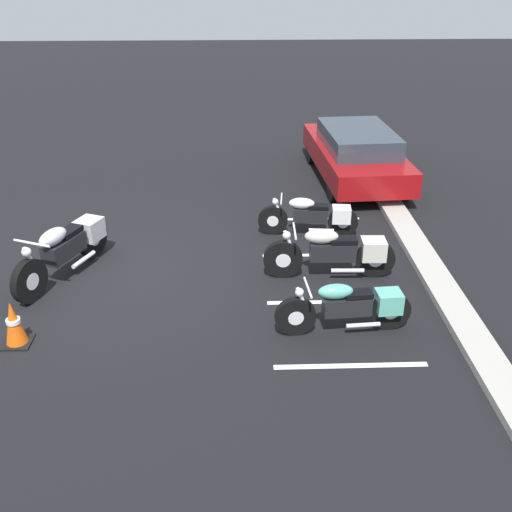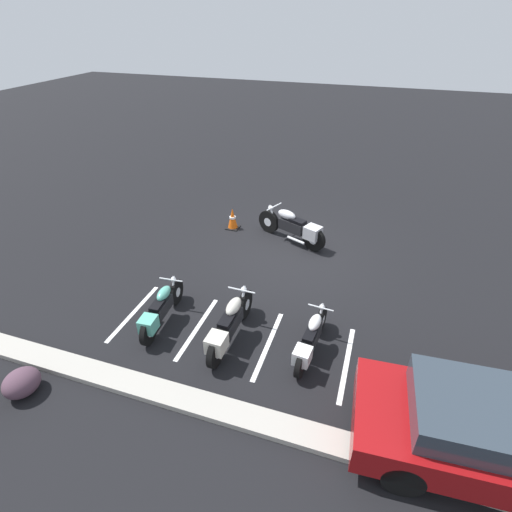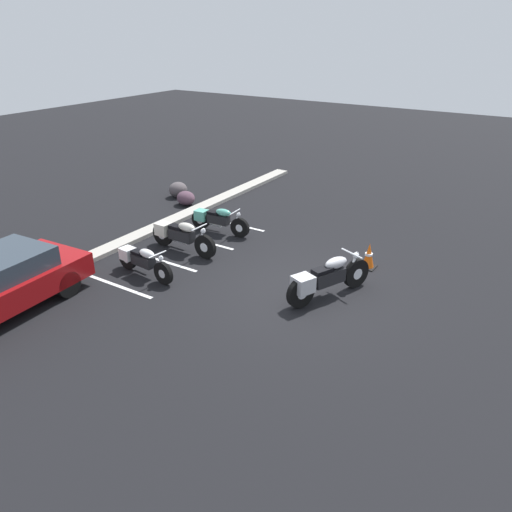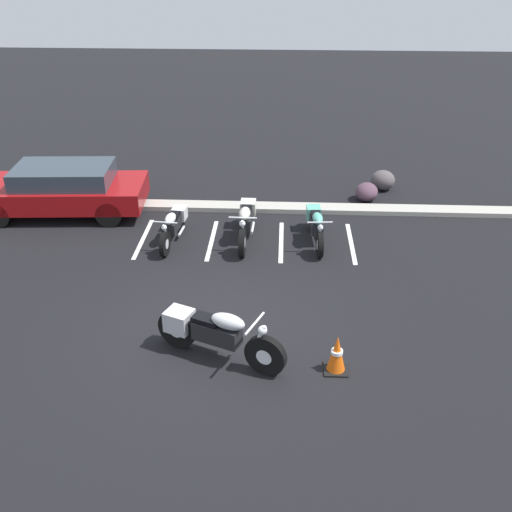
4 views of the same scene
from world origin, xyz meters
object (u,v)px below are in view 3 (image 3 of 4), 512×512
motorcycle_silver_featured (326,278)px  parked_bike_0 (142,260)px  parked_bike_2 (217,219)px  traffic_cone (369,256)px  landscape_rock_2 (186,198)px  landscape_rock_0 (178,190)px  parked_bike_1 (180,235)px

motorcycle_silver_featured → parked_bike_0: size_ratio=1.17×
parked_bike_2 → traffic_cone: (0.16, -4.80, -0.10)m
traffic_cone → parked_bike_2: bearing=91.9°
parked_bike_2 → landscape_rock_2: size_ratio=2.97×
traffic_cone → motorcycle_silver_featured: bearing=173.0°
landscape_rock_0 → traffic_cone: traffic_cone is taller
parked_bike_0 → parked_bike_2: 3.35m
parked_bike_0 → traffic_cone: bearing=42.6°
parked_bike_1 → parked_bike_2: parked_bike_1 is taller
parked_bike_0 → parked_bike_2: bearing=98.1°
parked_bike_0 → traffic_cone: parked_bike_0 is taller
landscape_rock_0 → motorcycle_silver_featured: bearing=-116.7°
parked_bike_0 → traffic_cone: (3.50, -4.66, -0.08)m
parked_bike_2 → traffic_cone: 4.80m
motorcycle_silver_featured → traffic_cone: size_ratio=3.32×
parked_bike_2 → landscape_rock_2: bearing=145.0°
traffic_cone → landscape_rock_2: bearing=79.7°
parked_bike_0 → parked_bike_2: (3.35, 0.14, 0.01)m
motorcycle_silver_featured → parked_bike_0: bearing=131.1°
landscape_rock_0 → parked_bike_2: bearing=-121.5°
motorcycle_silver_featured → traffic_cone: bearing=16.0°
parked_bike_1 → landscape_rock_0: bearing=133.1°
motorcycle_silver_featured → parked_bike_2: (1.91, 4.54, -0.09)m
parked_bike_0 → parked_bike_1: size_ratio=0.87×
parked_bike_1 → landscape_rock_2: bearing=129.4°
landscape_rock_0 → landscape_rock_2: size_ratio=1.00×
parked_bike_1 → traffic_cone: parked_bike_1 is taller
parked_bike_1 → landscape_rock_2: (3.13, 2.44, -0.22)m
parked_bike_0 → landscape_rock_2: parked_bike_0 is taller
parked_bike_1 → parked_bike_2: bearing=90.0°
motorcycle_silver_featured → parked_bike_1: motorcycle_silver_featured is taller
motorcycle_silver_featured → landscape_rock_2: motorcycle_silver_featured is taller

